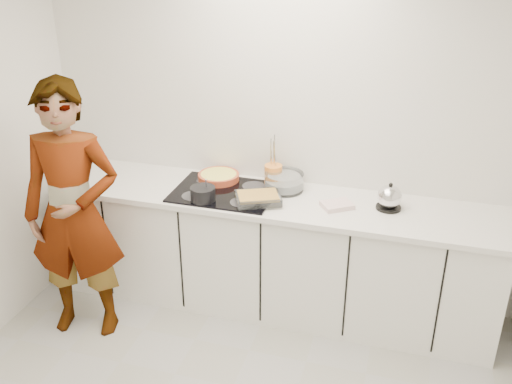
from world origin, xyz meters
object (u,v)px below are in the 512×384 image
(saucepan, at_px, (203,194))
(baking_dish, at_px, (258,198))
(utensil_crock, at_px, (273,176))
(hob, at_px, (224,192))
(tart_dish, at_px, (219,176))
(kettle, at_px, (389,198))
(mixing_bowl, at_px, (284,182))
(cook, at_px, (74,214))

(saucepan, bearing_deg, baking_dish, 11.50)
(saucepan, bearing_deg, utensil_crock, 45.14)
(hob, height_order, tart_dish, tart_dish)
(saucepan, relative_size, utensil_crock, 1.15)
(tart_dish, relative_size, kettle, 1.65)
(mixing_bowl, distance_m, utensil_crock, 0.11)
(tart_dish, distance_m, utensil_crock, 0.42)
(tart_dish, height_order, cook, cook)
(tart_dish, bearing_deg, baking_dish, -35.79)
(hob, distance_m, kettle, 1.16)
(mixing_bowl, relative_size, cook, 0.18)
(mixing_bowl, bearing_deg, hob, -157.32)
(mixing_bowl, bearing_deg, kettle, -7.23)
(saucepan, height_order, utensil_crock, saucepan)
(mixing_bowl, xyz_separation_m, cook, (-1.26, -0.77, -0.06))
(mixing_bowl, bearing_deg, baking_dish, -113.21)
(tart_dish, relative_size, utensil_crock, 1.96)
(kettle, bearing_deg, mixing_bowl, 172.77)
(saucepan, height_order, cook, cook)
(kettle, distance_m, cook, 2.12)
(utensil_crock, bearing_deg, saucepan, -134.86)
(saucepan, xyz_separation_m, baking_dish, (0.38, 0.08, -0.02))
(mixing_bowl, bearing_deg, cook, -148.63)
(tart_dish, bearing_deg, kettle, -4.60)
(hob, relative_size, utensil_crock, 4.43)
(cook, bearing_deg, kettle, 6.34)
(utensil_crock, bearing_deg, hob, -144.71)
(hob, relative_size, saucepan, 3.84)
(hob, distance_m, utensil_crock, 0.38)
(saucepan, xyz_separation_m, mixing_bowl, (0.49, 0.35, -0.00))
(baking_dish, distance_m, cook, 1.24)
(tart_dish, relative_size, cook, 0.17)
(mixing_bowl, xyz_separation_m, kettle, (0.75, -0.10, 0.02))
(baking_dish, distance_m, utensil_crock, 0.33)
(baking_dish, height_order, mixing_bowl, mixing_bowl)
(baking_dish, relative_size, cook, 0.20)
(mixing_bowl, bearing_deg, tart_dish, 179.37)
(saucepan, bearing_deg, cook, -151.46)
(hob, xyz_separation_m, mixing_bowl, (0.40, 0.17, 0.05))
(hob, height_order, kettle, kettle)
(tart_dish, distance_m, cook, 1.08)
(mixing_bowl, xyz_separation_m, utensil_crock, (-0.10, 0.05, 0.02))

